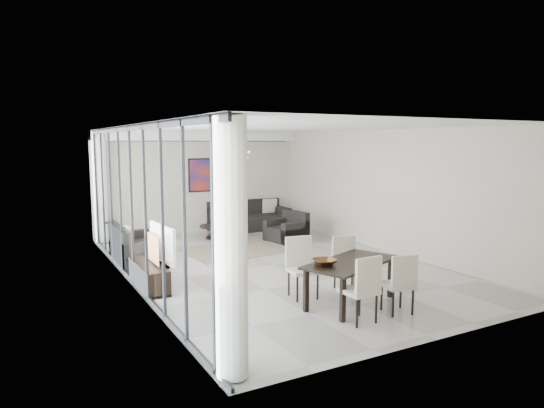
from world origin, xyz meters
TOP-DOWN VIEW (x-y plane):
  - room_shell at (0.46, 0.00)m, footprint 6.00×9.00m
  - window_wall at (-2.86, 0.00)m, footprint 0.37×8.95m
  - soffit at (0.00, 4.30)m, footprint 5.98×0.40m
  - painting at (0.50, 4.47)m, footprint 1.68×0.04m
  - chandelier at (0.30, 2.50)m, footprint 0.66×0.66m
  - rug at (-0.11, 1.72)m, footprint 2.59×2.06m
  - coffee_table at (0.07, 3.29)m, footprint 1.00×1.00m
  - bowl_coffee at (0.05, 3.21)m, footprint 0.22×0.22m
  - sofa_main at (1.38, 4.07)m, footprint 2.35×0.96m
  - loveseat at (-2.55, 1.58)m, footprint 0.92×1.63m
  - armchair at (1.53, 2.05)m, footprint 1.03×1.07m
  - side_table at (-2.65, 4.15)m, footprint 0.41×0.41m
  - tv_console at (-2.76, -0.38)m, footprint 0.40×1.42m
  - television at (-2.60, -0.32)m, footprint 0.24×1.18m
  - dining_table at (-0.12, -2.79)m, footprint 1.89×1.40m
  - dining_chair_sw at (-0.50, -3.57)m, footprint 0.48×0.48m
  - dining_chair_se at (0.25, -3.54)m, footprint 0.51×0.51m
  - dining_chair_nw at (-0.61, -2.06)m, footprint 0.53×0.53m
  - dining_chair_ne at (0.31, -2.08)m, footprint 0.52×0.52m
  - bowl_dining at (-0.62, -2.77)m, footprint 0.41×0.41m

SIDE VIEW (x-z plane):
  - rug at x=-0.11m, z-range 0.00..0.01m
  - coffee_table at x=0.07m, z-range 0.02..0.37m
  - tv_console at x=-2.76m, z-range 0.00..0.44m
  - armchair at x=1.53m, z-range -0.12..0.65m
  - loveseat at x=-2.55m, z-range -0.13..0.68m
  - sofa_main at x=1.38m, z-range -0.14..0.72m
  - side_table at x=-2.65m, z-range 0.10..0.66m
  - bowl_coffee at x=0.05m, z-range 0.35..0.42m
  - dining_chair_ne at x=0.31m, z-range 0.07..1.00m
  - dining_chair_se at x=0.25m, z-range 0.07..1.00m
  - dining_chair_sw at x=-0.50m, z-range 0.08..1.08m
  - dining_chair_nw at x=-0.61m, z-range 0.08..1.09m
  - dining_table at x=-0.12m, z-range 0.27..0.97m
  - bowl_dining at x=-0.62m, z-range 0.71..0.80m
  - television at x=-2.60m, z-range 0.44..1.12m
  - room_shell at x=0.46m, z-range 0.00..2.90m
  - window_wall at x=-2.86m, z-range 0.02..2.92m
  - painting at x=0.50m, z-range 1.16..2.14m
  - chandelier at x=0.30m, z-range 2.00..2.71m
  - soffit at x=0.00m, z-range 2.64..2.90m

